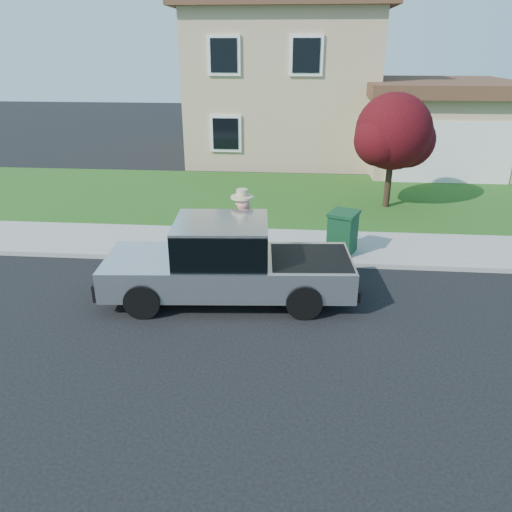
{
  "coord_description": "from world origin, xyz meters",
  "views": [
    {
      "loc": [
        0.89,
        -8.31,
        4.92
      ],
      "look_at": [
        0.11,
        0.49,
        1.2
      ],
      "focal_mm": 35.0,
      "sensor_mm": 36.0,
      "label": 1
    }
  ],
  "objects": [
    {
      "name": "curb",
      "position": [
        1.0,
        2.9,
        0.06
      ],
      "size": [
        40.0,
        0.2,
        0.12
      ],
      "primitive_type": "cube",
      "color": "gray",
      "rests_on": "ground"
    },
    {
      "name": "trash_bin",
      "position": [
        2.01,
        3.42,
        0.69
      ],
      "size": [
        0.88,
        0.94,
        1.06
      ],
      "rotation": [
        0.0,
        0.0,
        -0.4
      ],
      "color": "#0F391E",
      "rests_on": "sidewalk"
    },
    {
      "name": "woman",
      "position": [
        -0.34,
        2.19,
        0.97
      ],
      "size": [
        0.76,
        0.58,
        2.05
      ],
      "rotation": [
        0.0,
        0.0,
        3.35
      ],
      "color": "#E68D7E",
      "rests_on": "ground"
    },
    {
      "name": "house",
      "position": [
        1.31,
        16.38,
        3.17
      ],
      "size": [
        14.0,
        11.3,
        6.85
      ],
      "color": "tan",
      "rests_on": "ground"
    },
    {
      "name": "ornamental_tree",
      "position": [
        3.78,
        7.66,
        2.39
      ],
      "size": [
        2.61,
        2.35,
        3.58
      ],
      "color": "black",
      "rests_on": "lawn"
    },
    {
      "name": "lawn",
      "position": [
        1.0,
        8.5,
        0.05
      ],
      "size": [
        40.0,
        7.0,
        0.1
      ],
      "primitive_type": "cube",
      "color": "#154614",
      "rests_on": "ground"
    },
    {
      "name": "sidewalk",
      "position": [
        1.0,
        4.0,
        0.07
      ],
      "size": [
        40.0,
        2.0,
        0.15
      ],
      "primitive_type": "cube",
      "color": "gray",
      "rests_on": "ground"
    },
    {
      "name": "pickup_truck",
      "position": [
        -0.52,
        1.01,
        0.8
      ],
      "size": [
        5.32,
        2.19,
        1.71
      ],
      "rotation": [
        0.0,
        0.0,
        0.08
      ],
      "color": "black",
      "rests_on": "ground"
    },
    {
      "name": "ground",
      "position": [
        0.0,
        0.0,
        0.0
      ],
      "size": [
        80.0,
        80.0,
        0.0
      ],
      "primitive_type": "plane",
      "color": "black",
      "rests_on": "ground"
    }
  ]
}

